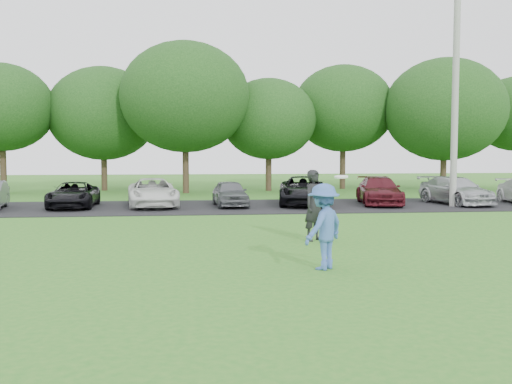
# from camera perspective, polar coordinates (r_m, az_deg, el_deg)

# --- Properties ---
(ground) EXTENTS (100.00, 100.00, 0.00)m
(ground) POSITION_cam_1_polar(r_m,az_deg,el_deg) (11.77, 1.95, -7.52)
(ground) COLOR #297320
(ground) RESTS_ON ground
(parking_lot) EXTENTS (32.00, 6.50, 0.03)m
(parking_lot) POSITION_cam_1_polar(r_m,az_deg,el_deg) (24.57, -2.52, -1.45)
(parking_lot) COLOR black
(parking_lot) RESTS_ON ground
(utility_pole) EXTENTS (0.28, 0.28, 9.00)m
(utility_pole) POSITION_cam_1_polar(r_m,az_deg,el_deg) (25.86, 19.29, 8.55)
(utility_pole) COLOR #9B9A96
(utility_pole) RESTS_ON ground
(frisbee_player) EXTENTS (1.25, 1.23, 1.90)m
(frisbee_player) POSITION_cam_1_polar(r_m,az_deg,el_deg) (11.51, 6.78, -3.44)
(frisbee_player) COLOR #3C61AB
(frisbee_player) RESTS_ON ground
(camera_bystander) EXTENTS (0.82, 0.77, 1.89)m
(camera_bystander) POSITION_cam_1_polar(r_m,az_deg,el_deg) (15.18, 5.87, -1.33)
(camera_bystander) COLOR black
(camera_bystander) RESTS_ON ground
(parked_cars) EXTENTS (28.31, 4.98, 1.26)m
(parked_cars) POSITION_cam_1_polar(r_m,az_deg,el_deg) (24.64, -0.44, -0.02)
(parked_cars) COLOR #491110
(parked_cars) RESTS_ON parking_lot
(tree_row) EXTENTS (42.39, 9.85, 8.64)m
(tree_row) POSITION_cam_1_polar(r_m,az_deg,el_deg) (34.41, -1.15, 8.27)
(tree_row) COLOR #38281C
(tree_row) RESTS_ON ground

